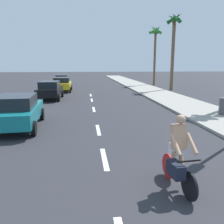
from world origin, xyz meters
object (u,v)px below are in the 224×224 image
object	(u,v)px
palm_tree_distant	(155,38)
parked_car_yellow	(62,84)
parked_car_black	(50,90)
parked_car_teal	(17,111)
cyclist	(178,156)
palm_tree_far	(174,33)
parked_car_white	(62,80)

from	to	relation	value
palm_tree_distant	parked_car_yellow	bearing A→B (deg)	-150.82
parked_car_black	palm_tree_distant	distance (m)	19.47
parked_car_black	parked_car_yellow	xyz separation A→B (m)	(0.48, 6.07, 0.00)
parked_car_black	parked_car_teal	bearing A→B (deg)	-90.10
cyclist	parked_car_yellow	xyz separation A→B (m)	(-4.62, 21.65, 0.01)
palm_tree_far	palm_tree_distant	size ratio (longest dim) A/B	1.03
parked_car_black	parked_car_yellow	distance (m)	6.09
parked_car_black	parked_car_white	bearing A→B (deg)	91.49
parked_car_teal	parked_car_black	xyz separation A→B (m)	(0.20, 9.37, -0.00)
parked_car_black	palm_tree_far	xyz separation A→B (m)	(13.07, 5.95, 5.58)
palm_tree_far	palm_tree_distant	xyz separation A→B (m)	(0.05, 7.19, 0.29)
parked_car_yellow	parked_car_teal	bearing A→B (deg)	-93.00
parked_car_yellow	parked_car_white	distance (m)	6.42
cyclist	parked_car_white	xyz separation A→B (m)	(-5.18, 28.04, 0.01)
palm_tree_far	parked_car_black	bearing A→B (deg)	-155.53
cyclist	palm_tree_far	distance (m)	23.62
parked_car_yellow	parked_car_black	bearing A→B (deg)	-94.99
parked_car_teal	parked_car_white	size ratio (longest dim) A/B	1.11
cyclist	parked_car_black	xyz separation A→B (m)	(-5.11, 15.57, 0.01)
parked_car_white	palm_tree_far	xyz separation A→B (m)	(13.15, -6.52, 5.58)
parked_car_black	palm_tree_distant	size ratio (longest dim) A/B	0.49
parked_car_teal	parked_car_yellow	xyz separation A→B (m)	(0.68, 15.44, 0.00)
cyclist	parked_car_teal	distance (m)	8.17
parked_car_yellow	palm_tree_distant	bearing A→B (deg)	28.72
parked_car_black	parked_car_white	distance (m)	12.47
parked_car_white	parked_car_yellow	bearing A→B (deg)	-83.06
parked_car_black	palm_tree_far	world-z (taller)	palm_tree_far
parked_car_white	palm_tree_far	bearing A→B (deg)	-24.41
parked_car_black	palm_tree_far	size ratio (longest dim) A/B	0.48
parked_car_black	parked_car_yellow	world-z (taller)	same
cyclist	parked_car_black	world-z (taller)	cyclist
cyclist	parked_car_white	world-z (taller)	cyclist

